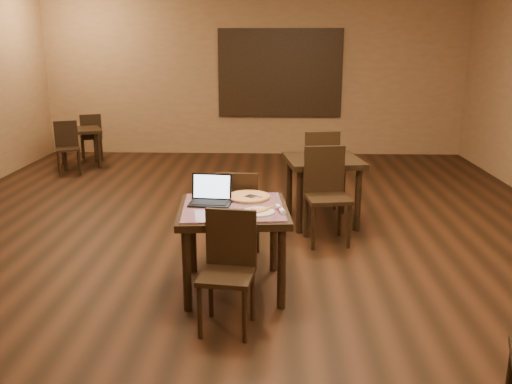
{
  "coord_description": "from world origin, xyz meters",
  "views": [
    {
      "loc": [
        0.41,
        -5.51,
        2.1
      ],
      "look_at": [
        0.25,
        -0.97,
        0.85
      ],
      "focal_mm": 38.0,
      "sensor_mm": 36.0,
      "label": 1
    }
  ],
  "objects_px": {
    "chair_main_near": "(229,263)",
    "other_table_b_chair_near": "(67,144)",
    "other_table_a_chair_far": "(320,165)",
    "other_table_b_chair_far": "(91,134)",
    "pizza_pan": "(249,198)",
    "other_table_b": "(79,135)",
    "tiled_table": "(233,218)",
    "chair_main_far": "(238,211)",
    "other_table_a_chair_near": "(326,189)",
    "other_table_a": "(323,169)",
    "laptop": "(211,196)"
  },
  "relations": [
    {
      "from": "other_table_a",
      "to": "other_table_a_chair_far",
      "type": "bearing_deg",
      "value": 80.42
    },
    {
      "from": "chair_main_far",
      "to": "other_table_b",
      "type": "distance_m",
      "value": 5.23
    },
    {
      "from": "tiled_table",
      "to": "other_table_b",
      "type": "relative_size",
      "value": 1.07
    },
    {
      "from": "chair_main_far",
      "to": "laptop",
      "type": "relative_size",
      "value": 2.5
    },
    {
      "from": "chair_main_far",
      "to": "other_table_a_chair_near",
      "type": "relative_size",
      "value": 0.9
    },
    {
      "from": "laptop",
      "to": "other_table_b_chair_far",
      "type": "bearing_deg",
      "value": 123.6
    },
    {
      "from": "chair_main_near",
      "to": "pizza_pan",
      "type": "relative_size",
      "value": 2.42
    },
    {
      "from": "other_table_a",
      "to": "tiled_table",
      "type": "bearing_deg",
      "value": -124.44
    },
    {
      "from": "tiled_table",
      "to": "other_table_b",
      "type": "xyz_separation_m",
      "value": [
        -3.06,
        4.86,
        -0.11
      ]
    },
    {
      "from": "chair_main_near",
      "to": "other_table_b_chair_far",
      "type": "relative_size",
      "value": 1.05
    },
    {
      "from": "tiled_table",
      "to": "other_table_a_chair_near",
      "type": "relative_size",
      "value": 0.97
    },
    {
      "from": "tiled_table",
      "to": "other_table_b_chair_far",
      "type": "bearing_deg",
      "value": 114.43
    },
    {
      "from": "other_table_a_chair_near",
      "to": "other_table_a_chair_far",
      "type": "relative_size",
      "value": 1.0
    },
    {
      "from": "chair_main_far",
      "to": "other_table_b_chair_near",
      "type": "xyz_separation_m",
      "value": [
        -3.09,
        3.74,
        -0.04
      ]
    },
    {
      "from": "other_table_a_chair_far",
      "to": "other_table_b_chair_near",
      "type": "distance_m",
      "value": 4.44
    },
    {
      "from": "chair_main_far",
      "to": "other_table_a",
      "type": "bearing_deg",
      "value": -123.87
    },
    {
      "from": "other_table_a",
      "to": "other_table_b",
      "type": "relative_size",
      "value": 1.03
    },
    {
      "from": "chair_main_near",
      "to": "other_table_a_chair_far",
      "type": "bearing_deg",
      "value": 80.83
    },
    {
      "from": "other_table_a_chair_far",
      "to": "chair_main_far",
      "type": "bearing_deg",
      "value": 54.94
    },
    {
      "from": "other_table_a_chair_far",
      "to": "other_table_b",
      "type": "xyz_separation_m",
      "value": [
        -4.0,
        2.38,
        -0.03
      ]
    },
    {
      "from": "other_table_b_chair_far",
      "to": "other_table_b",
      "type": "bearing_deg",
      "value": 62.32
    },
    {
      "from": "other_table_b_chair_near",
      "to": "chair_main_far",
      "type": "bearing_deg",
      "value": -74.59
    },
    {
      "from": "tiled_table",
      "to": "other_table_b_chair_near",
      "type": "bearing_deg",
      "value": 120.36
    },
    {
      "from": "other_table_a_chair_far",
      "to": "laptop",
      "type": "bearing_deg",
      "value": 56.14
    },
    {
      "from": "tiled_table",
      "to": "other_table_a",
      "type": "xyz_separation_m",
      "value": [
        0.92,
        1.88,
        0.0
      ]
    },
    {
      "from": "pizza_pan",
      "to": "other_table_b",
      "type": "bearing_deg",
      "value": 124.56
    },
    {
      "from": "other_table_b",
      "to": "other_table_b_chair_far",
      "type": "height_order",
      "value": "other_table_b_chair_far"
    },
    {
      "from": "other_table_a",
      "to": "other_table_b_chair_far",
      "type": "xyz_separation_m",
      "value": [
        -3.95,
        3.49,
        -0.18
      ]
    },
    {
      "from": "chair_main_far",
      "to": "other_table_a_chair_near",
      "type": "distance_m",
      "value": 1.12
    },
    {
      "from": "chair_main_near",
      "to": "other_table_a",
      "type": "bearing_deg",
      "value": 77.4
    },
    {
      "from": "tiled_table",
      "to": "chair_main_far",
      "type": "height_order",
      "value": "chair_main_far"
    },
    {
      "from": "pizza_pan",
      "to": "other_table_b_chair_near",
      "type": "distance_m",
      "value": 5.23
    },
    {
      "from": "laptop",
      "to": "other_table_b",
      "type": "height_order",
      "value": "laptop"
    },
    {
      "from": "pizza_pan",
      "to": "other_table_b_chair_far",
      "type": "bearing_deg",
      "value": 121.58
    },
    {
      "from": "chair_main_far",
      "to": "pizza_pan",
      "type": "height_order",
      "value": "chair_main_far"
    },
    {
      "from": "other_table_a_chair_near",
      "to": "other_table_b",
      "type": "relative_size",
      "value": 1.1
    },
    {
      "from": "other_table_a_chair_far",
      "to": "other_table_b_chair_near",
      "type": "relative_size",
      "value": 1.2
    },
    {
      "from": "tiled_table",
      "to": "other_table_b",
      "type": "bearing_deg",
      "value": 117.18
    },
    {
      "from": "pizza_pan",
      "to": "other_table_a",
      "type": "xyz_separation_m",
      "value": [
        0.8,
        1.64,
        -0.11
      ]
    },
    {
      "from": "chair_main_near",
      "to": "other_table_b_chair_near",
      "type": "xyz_separation_m",
      "value": [
        -3.1,
        4.98,
        -0.02
      ]
    },
    {
      "from": "laptop",
      "to": "pizza_pan",
      "type": "distance_m",
      "value": 0.35
    },
    {
      "from": "other_table_b_chair_far",
      "to": "other_table_a",
      "type": "bearing_deg",
      "value": 114.35
    },
    {
      "from": "other_table_a",
      "to": "other_table_b_chair_far",
      "type": "distance_m",
      "value": 5.28
    },
    {
      "from": "other_table_b",
      "to": "other_table_b_chair_near",
      "type": "height_order",
      "value": "other_table_b_chair_near"
    },
    {
      "from": "other_table_b",
      "to": "other_table_b_chair_near",
      "type": "distance_m",
      "value": 0.51
    },
    {
      "from": "laptop",
      "to": "other_table_a_chair_far",
      "type": "height_order",
      "value": "other_table_a_chair_far"
    },
    {
      "from": "tiled_table",
      "to": "pizza_pan",
      "type": "bearing_deg",
      "value": 58.39
    },
    {
      "from": "laptop",
      "to": "other_table_a",
      "type": "xyz_separation_m",
      "value": [
        1.12,
        1.77,
        -0.16
      ]
    },
    {
      "from": "chair_main_far",
      "to": "other_table_b",
      "type": "height_order",
      "value": "chair_main_far"
    },
    {
      "from": "other_table_a_chair_far",
      "to": "other_table_b_chair_far",
      "type": "relative_size",
      "value": 1.2
    }
  ]
}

